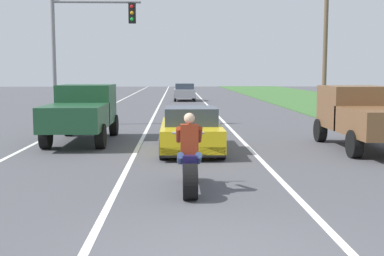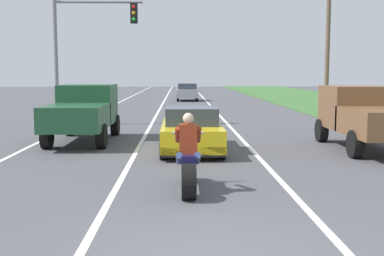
{
  "view_description": "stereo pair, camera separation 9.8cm",
  "coord_description": "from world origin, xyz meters",
  "px_view_note": "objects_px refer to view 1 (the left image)",
  "views": [
    {
      "loc": [
        -0.55,
        -6.08,
        2.42
      ],
      "look_at": [
        -0.14,
        6.54,
        1.0
      ],
      "focal_mm": 46.14,
      "sensor_mm": 36.0,
      "label": 1
    },
    {
      "loc": [
        -0.45,
        -6.08,
        2.42
      ],
      "look_at": [
        -0.14,
        6.54,
        1.0
      ],
      "focal_mm": 46.14,
      "sensor_mm": 36.0,
      "label": 2
    }
  ],
  "objects_px": {
    "sports_car_yellow": "(191,131)",
    "pickup_truck_left_lane_dark_green": "(82,110)",
    "traffic_light_mast_near": "(80,39)",
    "motorcycle_with_rider": "(189,163)",
    "distant_car_far_ahead": "(184,92)",
    "pickup_truck_right_shoulder_brown": "(364,114)"
  },
  "relations": [
    {
      "from": "motorcycle_with_rider",
      "to": "traffic_light_mast_near",
      "type": "height_order",
      "value": "traffic_light_mast_near"
    },
    {
      "from": "pickup_truck_left_lane_dark_green",
      "to": "traffic_light_mast_near",
      "type": "xyz_separation_m",
      "value": [
        -1.07,
        5.59,
        2.85
      ]
    },
    {
      "from": "pickup_truck_right_shoulder_brown",
      "to": "traffic_light_mast_near",
      "type": "bearing_deg",
      "value": 143.76
    },
    {
      "from": "pickup_truck_left_lane_dark_green",
      "to": "distant_car_far_ahead",
      "type": "relative_size",
      "value": 1.2
    },
    {
      "from": "sports_car_yellow",
      "to": "traffic_light_mast_near",
      "type": "bearing_deg",
      "value": 121.82
    },
    {
      "from": "distant_car_far_ahead",
      "to": "traffic_light_mast_near",
      "type": "bearing_deg",
      "value": -104.42
    },
    {
      "from": "traffic_light_mast_near",
      "to": "sports_car_yellow",
      "type": "bearing_deg",
      "value": -58.18
    },
    {
      "from": "motorcycle_with_rider",
      "to": "traffic_light_mast_near",
      "type": "relative_size",
      "value": 0.37
    },
    {
      "from": "sports_car_yellow",
      "to": "pickup_truck_left_lane_dark_green",
      "type": "height_order",
      "value": "pickup_truck_left_lane_dark_green"
    },
    {
      "from": "sports_car_yellow",
      "to": "distant_car_far_ahead",
      "type": "xyz_separation_m",
      "value": [
        0.28,
        27.49,
        0.14
      ]
    },
    {
      "from": "pickup_truck_right_shoulder_brown",
      "to": "traffic_light_mast_near",
      "type": "height_order",
      "value": "traffic_light_mast_near"
    },
    {
      "from": "pickup_truck_left_lane_dark_green",
      "to": "sports_car_yellow",
      "type": "bearing_deg",
      "value": -29.94
    },
    {
      "from": "sports_car_yellow",
      "to": "pickup_truck_left_lane_dark_green",
      "type": "bearing_deg",
      "value": 150.06
    },
    {
      "from": "motorcycle_with_rider",
      "to": "pickup_truck_left_lane_dark_green",
      "type": "height_order",
      "value": "pickup_truck_left_lane_dark_green"
    },
    {
      "from": "motorcycle_with_rider",
      "to": "pickup_truck_right_shoulder_brown",
      "type": "relative_size",
      "value": 0.46
    },
    {
      "from": "sports_car_yellow",
      "to": "distant_car_far_ahead",
      "type": "bearing_deg",
      "value": 89.42
    },
    {
      "from": "traffic_light_mast_near",
      "to": "distant_car_far_ahead",
      "type": "height_order",
      "value": "traffic_light_mast_near"
    },
    {
      "from": "motorcycle_with_rider",
      "to": "distant_car_far_ahead",
      "type": "bearing_deg",
      "value": 89.18
    },
    {
      "from": "pickup_truck_left_lane_dark_green",
      "to": "traffic_light_mast_near",
      "type": "bearing_deg",
      "value": 100.82
    },
    {
      "from": "motorcycle_with_rider",
      "to": "pickup_truck_right_shoulder_brown",
      "type": "bearing_deg",
      "value": 44.11
    },
    {
      "from": "sports_car_yellow",
      "to": "distant_car_far_ahead",
      "type": "relative_size",
      "value": 1.08
    },
    {
      "from": "traffic_light_mast_near",
      "to": "motorcycle_with_rider",
      "type": "bearing_deg",
      "value": -70.54
    }
  ]
}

